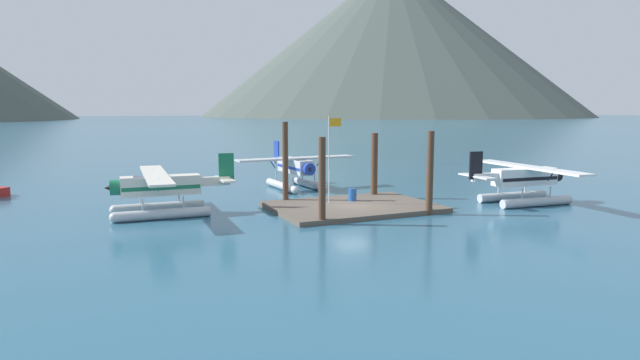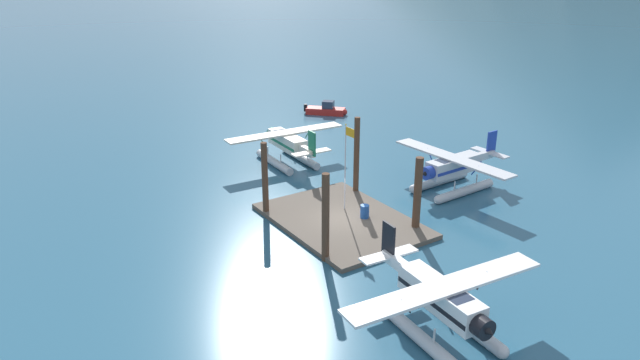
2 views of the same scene
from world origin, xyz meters
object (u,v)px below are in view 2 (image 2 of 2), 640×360
at_px(boat_red_open_west, 327,110).
at_px(seaplane_cream_port_fwd, 287,145).
at_px(seaplane_white_stbd_aft, 440,303).
at_px(fuel_drum, 365,211).
at_px(flagpole, 346,157).
at_px(seaplane_silver_bow_centre, 453,170).

bearing_deg(boat_red_open_west, seaplane_cream_port_fwd, -45.55).
bearing_deg(seaplane_white_stbd_aft, fuel_drum, 158.62).
xyz_separation_m(seaplane_white_stbd_aft, boat_red_open_west, (-35.89, 17.96, -1.09)).
height_order(seaplane_cream_port_fwd, seaplane_white_stbd_aft, same).
height_order(fuel_drum, seaplane_white_stbd_aft, seaplane_white_stbd_aft).
bearing_deg(fuel_drum, seaplane_white_stbd_aft, -21.38).
bearing_deg(fuel_drum, seaplane_cream_port_fwd, 172.83).
height_order(flagpole, seaplane_silver_bow_centre, flagpole).
bearing_deg(fuel_drum, seaplane_silver_bow_centre, 95.40).
bearing_deg(seaplane_cream_port_fwd, flagpole, -9.53).
bearing_deg(boat_red_open_west, seaplane_white_stbd_aft, -26.59).
xyz_separation_m(fuel_drum, seaplane_white_stbd_aft, (11.47, -4.49, 0.84)).
relative_size(flagpole, seaplane_silver_bow_centre, 0.57).
xyz_separation_m(fuel_drum, seaplane_cream_port_fwd, (-12.78, 1.61, 0.84)).
distance_m(flagpole, fuel_drum, 3.74).
bearing_deg(seaplane_cream_port_fwd, seaplane_white_stbd_aft, -14.12).
distance_m(seaplane_silver_bow_centre, seaplane_white_stbd_aft, 18.15).
bearing_deg(seaplane_cream_port_fwd, seaplane_silver_bow_centre, 31.21).
xyz_separation_m(flagpole, seaplane_silver_bow_centre, (0.97, 9.08, -2.43)).
bearing_deg(fuel_drum, flagpole, -172.63).
height_order(fuel_drum, boat_red_open_west, boat_red_open_west).
distance_m(seaplane_silver_bow_centre, boat_red_open_west, 24.06).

